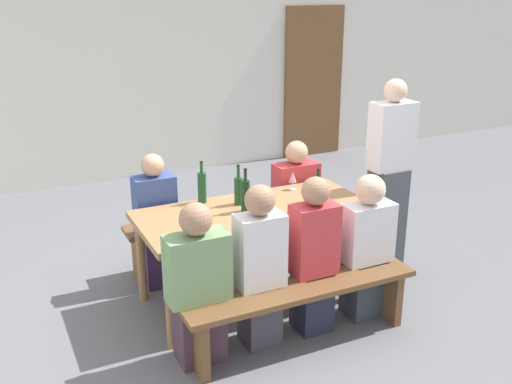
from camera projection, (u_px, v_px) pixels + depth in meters
ground_plane at (256, 297)px, 4.80m from camera, size 24.00×24.00×0.00m
back_wall at (129, 51)px, 7.32m from camera, size 14.00×0.20×3.20m
wooden_door at (313, 83)px, 8.44m from camera, size 0.90×0.06×2.10m
tasting_table at (256, 220)px, 4.58m from camera, size 1.80×0.85×0.75m
bench_near at (302, 300)px, 4.07m from camera, size 1.70×0.30×0.45m
bench_far at (221, 226)px, 5.30m from camera, size 1.70×0.30×0.45m
wine_bottle_0 at (317, 194)px, 4.51m from camera, size 0.07×0.07×0.34m
wine_bottle_1 at (238, 190)px, 4.64m from camera, size 0.07×0.07×0.32m
wine_bottle_2 at (245, 195)px, 4.49m from camera, size 0.07×0.07×0.34m
wine_bottle_3 at (202, 187)px, 4.68m from camera, size 0.07×0.07×0.34m
wine_glass_0 at (198, 222)px, 4.02m from camera, size 0.06×0.06×0.17m
wine_glass_1 at (293, 178)px, 4.97m from camera, size 0.06×0.06×0.16m
wine_glass_2 at (268, 207)px, 4.24m from camera, size 0.07×0.07×0.18m
wine_glass_3 at (192, 210)px, 4.28m from camera, size 0.08×0.08×0.14m
seated_guest_near_0 at (198, 288)px, 3.85m from camera, size 0.41×0.24×1.12m
seated_guest_near_1 at (260, 269)px, 4.02m from camera, size 0.32×0.24×1.17m
seated_guest_near_2 at (313, 258)px, 4.19m from camera, size 0.32×0.24×1.16m
seated_guest_near_3 at (366, 249)px, 4.39m from camera, size 0.37×0.24×1.12m
seated_guest_far_0 at (156, 224)px, 4.85m from camera, size 0.33×0.24×1.13m
seated_guest_far_1 at (295, 203)px, 5.39m from camera, size 0.40×0.24×1.09m
standing_host at (389, 180)px, 5.07m from camera, size 0.37×0.24×1.67m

